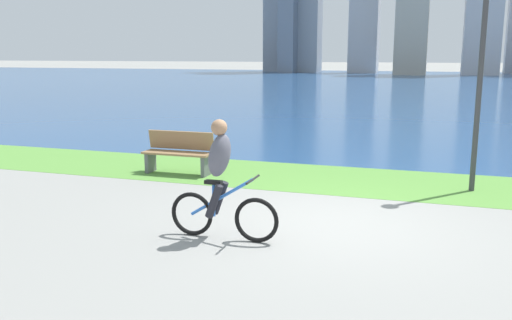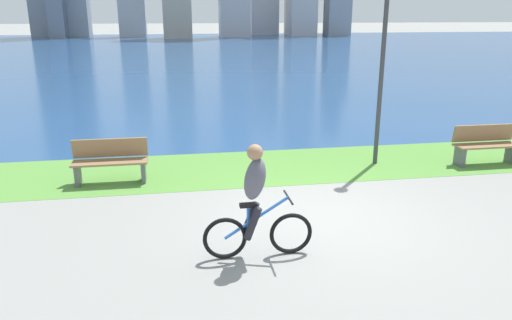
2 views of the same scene
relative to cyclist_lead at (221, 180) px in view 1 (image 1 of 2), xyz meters
name	(u,v)px [view 1 (image 1 of 2)]	position (x,y,z in m)	size (l,w,h in m)	color
ground_plane	(331,224)	(1.33, 1.14, -0.83)	(300.00, 300.00, 0.00)	gray
grass_strip_bayside	(357,181)	(1.33, 4.09, -0.83)	(120.00, 2.62, 0.01)	#59933D
bay_water_surface	(417,85)	(1.33, 39.99, -0.83)	(300.00, 69.18, 0.00)	navy
cyclist_lead	(221,180)	(0.00, 0.00, 0.00)	(1.58, 0.52, 1.67)	black
bench_far_along_path	(179,153)	(-2.41, 3.62, -0.38)	(1.50, 0.47, 0.90)	olive
lamppost_tall	(483,44)	(3.47, 3.95, 1.86)	(0.28, 0.28, 4.15)	#38383D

